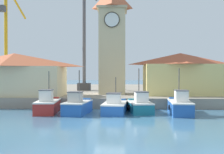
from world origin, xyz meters
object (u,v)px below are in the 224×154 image
(fishing_boat_mid_left, at_px, (140,105))
(fishing_boat_left_inner, at_px, (115,106))
(clock_tower, at_px, (112,37))
(port_crane_far, at_px, (85,42))
(fishing_boat_left_outer, at_px, (77,106))
(warehouse_right, at_px, (180,73))
(warehouse_left, at_px, (14,74))
(fishing_boat_far_left, at_px, (48,105))
(port_crane_near, at_px, (7,52))
(fishing_boat_center, at_px, (180,106))

(fishing_boat_mid_left, bearing_deg, fishing_boat_left_inner, -170.58)
(fishing_boat_left_inner, distance_m, clock_tower, 12.68)
(port_crane_far, bearing_deg, fishing_boat_left_outer, -84.44)
(clock_tower, height_order, warehouse_right, clock_tower)
(clock_tower, relative_size, warehouse_left, 1.31)
(fishing_boat_left_outer, distance_m, port_crane_far, 19.87)
(fishing_boat_far_left, distance_m, fishing_boat_left_inner, 6.70)
(fishing_boat_far_left, bearing_deg, warehouse_right, 28.42)
(clock_tower, relative_size, port_crane_far, 0.76)
(fishing_boat_left_inner, distance_m, port_crane_far, 19.95)
(fishing_boat_left_inner, xyz_separation_m, fishing_boat_mid_left, (2.49, 0.41, 0.03))
(warehouse_right, bearing_deg, port_crane_far, 146.06)
(warehouse_right, height_order, port_crane_near, port_crane_near)
(fishing_boat_left_outer, height_order, port_crane_far, port_crane_far)
(warehouse_left, distance_m, port_crane_far, 14.27)
(fishing_boat_far_left, height_order, fishing_boat_center, fishing_boat_center)
(fishing_boat_mid_left, xyz_separation_m, warehouse_right, (5.78, 7.69, 3.20))
(fishing_boat_left_outer, relative_size, fishing_boat_left_inner, 0.85)
(fishing_boat_left_outer, bearing_deg, fishing_boat_left_inner, 10.48)
(fishing_boat_far_left, distance_m, fishing_boat_mid_left, 9.20)
(fishing_boat_mid_left, distance_m, warehouse_right, 10.14)
(fishing_boat_mid_left, relative_size, port_crane_far, 0.21)
(fishing_boat_mid_left, height_order, warehouse_left, warehouse_left)
(warehouse_left, distance_m, warehouse_right, 20.92)
(fishing_boat_center, height_order, port_crane_near, port_crane_near)
(fishing_boat_left_outer, xyz_separation_m, clock_tower, (3.06, 10.37, 8.06))
(fishing_boat_left_inner, relative_size, warehouse_left, 0.43)
(port_crane_near, bearing_deg, fishing_boat_far_left, -56.50)
(fishing_boat_left_inner, relative_size, warehouse_right, 0.56)
(fishing_boat_far_left, xyz_separation_m, fishing_boat_left_outer, (3.09, -0.68, -0.03))
(fishing_boat_left_outer, bearing_deg, warehouse_right, 36.45)
(fishing_boat_left_inner, distance_m, fishing_boat_center, 6.28)
(clock_tower, height_order, warehouse_left, clock_tower)
(fishing_boat_left_outer, bearing_deg, fishing_boat_center, 1.15)
(fishing_boat_left_outer, height_order, clock_tower, clock_tower)
(fishing_boat_left_inner, height_order, warehouse_right, warehouse_right)
(fishing_boat_left_outer, xyz_separation_m, fishing_boat_center, (9.87, 0.20, 0.04))
(fishing_boat_left_inner, relative_size, port_crane_near, 0.30)
(warehouse_left, bearing_deg, port_crane_far, 57.11)
(fishing_boat_left_inner, xyz_separation_m, clock_tower, (-0.55, 9.71, 8.14))
(fishing_boat_mid_left, relative_size, fishing_boat_center, 0.87)
(fishing_boat_mid_left, bearing_deg, port_crane_far, 114.95)
(fishing_boat_center, relative_size, warehouse_left, 0.42)
(warehouse_left, xyz_separation_m, port_crane_near, (-6.31, 12.26, 3.69))
(fishing_boat_center, bearing_deg, fishing_boat_left_inner, 175.73)
(port_crane_near, distance_m, port_crane_far, 13.65)
(fishing_boat_center, bearing_deg, fishing_boat_far_left, 177.89)
(port_crane_near, bearing_deg, warehouse_right, -20.76)
(fishing_boat_center, xyz_separation_m, clock_tower, (-6.82, 10.17, 8.02))
(clock_tower, xyz_separation_m, warehouse_right, (8.82, -1.60, -4.90))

